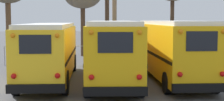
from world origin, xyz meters
The scene contains 6 objects.
ground_plane centered at (0.00, 0.00, 0.00)m, with size 160.00×160.00×0.00m, color #4C4C4F.
school_bus_0 centered at (-3.33, -0.58, 1.70)m, with size 2.47×9.79×3.10m.
school_bus_1 centered at (0.00, -0.95, 1.76)m, with size 2.95×10.33×3.24m.
school_bus_2 centered at (3.33, -0.58, 1.76)m, with size 2.49×10.02×3.25m.
utility_pole centered at (0.75, 7.98, 4.75)m, with size 1.80×0.36×9.30m.
fence_line centered at (0.00, 5.88, 0.98)m, with size 14.73×0.06×1.42m.
Camera 1 is at (-1.19, -19.09, 3.31)m, focal length 55.00 mm.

